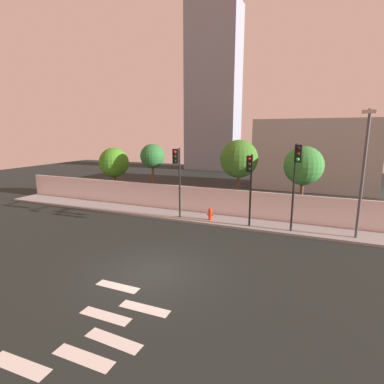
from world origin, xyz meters
TOP-DOWN VIEW (x-y plane):
  - ground_plane at (0.00, 0.00)m, footprint 80.00×80.00m
  - sidewalk at (0.00, 8.20)m, footprint 36.00×2.40m
  - perimeter_wall at (0.00, 9.49)m, footprint 36.00×0.18m
  - crosswalk_marking at (0.36, -3.67)m, footprint 3.57×4.72m
  - traffic_light_left at (5.10, 6.73)m, footprint 0.44×1.83m
  - traffic_light_center at (-2.06, 6.87)m, footprint 0.57×1.52m
  - traffic_light_right at (2.58, 6.94)m, footprint 0.36×1.35m
  - street_lamp_curbside at (8.38, 7.53)m, footprint 0.63×1.76m
  - fire_hydrant at (-0.12, 7.77)m, footprint 0.44×0.26m
  - roadside_tree_leftmost at (-10.19, 11.01)m, footprint 2.58×2.58m
  - roadside_tree_midleft at (-6.32, 11.01)m, footprint 1.98×1.98m
  - roadside_tree_midright at (0.88, 11.01)m, footprint 2.75×2.75m
  - roadside_tree_rightmost at (5.30, 11.01)m, footprint 2.61×2.61m
  - low_building_distant at (5.67, 23.49)m, footprint 11.70×6.00m
  - tower_on_skyline at (-9.57, 35.49)m, footprint 7.91×5.00m

SIDE VIEW (x-z plane):
  - ground_plane at x=0.00m, z-range 0.00..0.00m
  - crosswalk_marking at x=0.36m, z-range 0.00..0.01m
  - sidewalk at x=0.00m, z-range 0.00..0.15m
  - fire_hydrant at x=-0.12m, z-range 0.18..0.98m
  - perimeter_wall at x=0.00m, z-range 0.15..1.95m
  - roadside_tree_leftmost at x=-10.19m, z-range 0.97..5.52m
  - traffic_light_right at x=2.58m, z-range 1.18..5.60m
  - low_building_distant at x=5.67m, z-range 0.00..7.14m
  - traffic_light_center at x=-2.06m, z-range 1.24..5.95m
  - roadside_tree_rightmost at x=5.30m, z-range 1.16..6.13m
  - traffic_light_left at x=5.10m, z-range 1.32..6.41m
  - roadside_tree_midleft at x=-6.32m, z-range 1.44..6.36m
  - roadside_tree_midright at x=0.88m, z-range 1.28..6.61m
  - street_lamp_curbside at x=8.38m, z-range 0.74..7.54m
  - tower_on_skyline at x=-9.57m, z-range 0.00..24.52m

